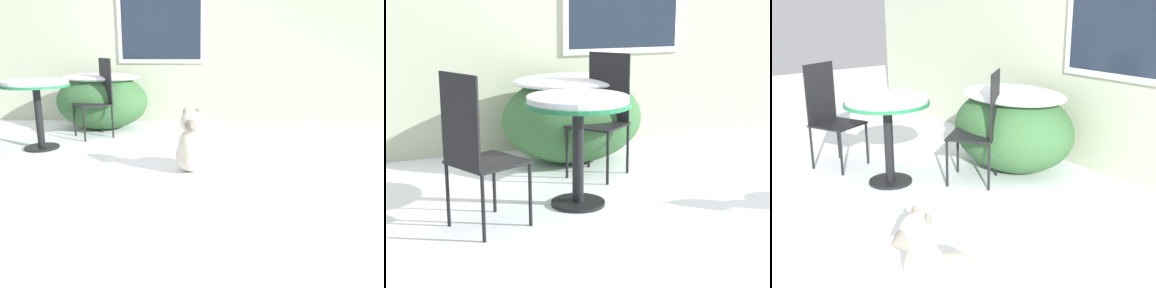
# 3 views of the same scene
# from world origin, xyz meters

# --- Properties ---
(ground_plane) EXTENTS (16.00, 16.00, 0.00)m
(ground_plane) POSITION_xyz_m (0.00, 0.00, 0.00)
(ground_plane) COLOR white
(house_wall) EXTENTS (8.00, 0.10, 2.94)m
(house_wall) POSITION_xyz_m (0.02, 2.20, 1.48)
(house_wall) COLOR #B2BC9E
(house_wall) RESTS_ON ground_plane
(shrub_left) EXTENTS (1.33, 1.02, 0.82)m
(shrub_left) POSITION_xyz_m (-0.45, 1.56, 0.44)
(shrub_left) COLOR #386638
(shrub_left) RESTS_ON ground_plane
(patio_table) EXTENTS (0.77, 0.77, 0.81)m
(patio_table) POSITION_xyz_m (-0.87, 0.41, 0.68)
(patio_table) COLOR black
(patio_table) RESTS_ON ground_plane
(patio_chair_near_table) EXTENTS (0.59, 0.59, 1.04)m
(patio_chair_near_table) POSITION_xyz_m (-0.36, 1.09, 0.55)
(patio_chair_near_table) COLOR black
(patio_chair_near_table) RESTS_ON ground_plane
(dog) EXTENTS (0.34, 0.67, 0.65)m
(dog) POSITION_xyz_m (0.99, -0.36, 0.24)
(dog) COLOR beige
(dog) RESTS_ON ground_plane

